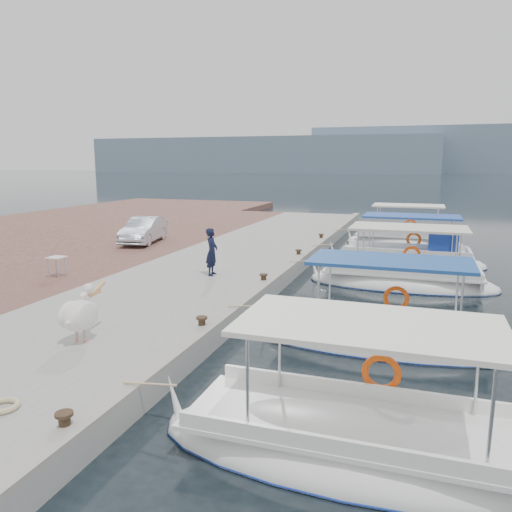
# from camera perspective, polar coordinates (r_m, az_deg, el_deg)

# --- Properties ---
(ground) EXTENTS (400.00, 400.00, 0.00)m
(ground) POSITION_cam_1_polar(r_m,az_deg,el_deg) (15.62, 0.41, -6.27)
(ground) COLOR black
(ground) RESTS_ON ground
(concrete_quay) EXTENTS (6.00, 40.00, 0.50)m
(concrete_quay) POSITION_cam_1_polar(r_m,az_deg,el_deg) (21.11, -3.11, -1.07)
(concrete_quay) COLOR gray
(concrete_quay) RESTS_ON ground
(quay_curb) EXTENTS (0.44, 40.00, 0.12)m
(quay_curb) POSITION_cam_1_polar(r_m,az_deg,el_deg) (20.21, 4.23, -0.73)
(quay_curb) COLOR gray
(quay_curb) RESTS_ON concrete_quay
(cobblestone_strip) EXTENTS (4.00, 40.00, 0.50)m
(cobblestone_strip) POSITION_cam_1_polar(r_m,az_deg,el_deg) (23.39, -14.58, -0.24)
(cobblestone_strip) COLOR brown
(cobblestone_strip) RESTS_ON ground
(distant_hills) EXTENTS (330.00, 60.00, 18.00)m
(distant_hills) POSITION_cam_1_polar(r_m,az_deg,el_deg) (217.15, 25.58, 10.54)
(distant_hills) COLOR slate
(distant_hills) RESTS_ON ground
(fishing_caique_a) EXTENTS (6.50, 2.32, 2.83)m
(fishing_caique_a) POSITION_cam_1_polar(r_m,az_deg,el_deg) (8.52, 11.11, -20.94)
(fishing_caique_a) COLOR white
(fishing_caique_a) RESTS_ON ground
(fishing_caique_b) EXTENTS (6.45, 2.13, 2.83)m
(fishing_caique_b) POSITION_cam_1_polar(r_m,az_deg,el_deg) (13.12, 14.00, -9.41)
(fishing_caique_b) COLOR white
(fishing_caique_b) RESTS_ON ground
(fishing_caique_c) EXTENTS (6.90, 2.50, 2.83)m
(fishing_caique_c) POSITION_cam_1_polar(r_m,az_deg,el_deg) (19.43, 16.26, -2.92)
(fishing_caique_c) COLOR white
(fishing_caique_c) RESTS_ON ground
(fishing_caique_d) EXTENTS (6.88, 2.32, 2.83)m
(fishing_caique_d) POSITION_cam_1_polar(r_m,az_deg,el_deg) (23.45, 16.95, -0.48)
(fishing_caique_d) COLOR white
(fishing_caique_d) RESTS_ON ground
(fishing_caique_e) EXTENTS (6.28, 2.38, 2.83)m
(fishing_caique_e) POSITION_cam_1_polar(r_m,az_deg,el_deg) (28.95, 16.50, 1.48)
(fishing_caique_e) COLOR white
(fishing_caique_e) RESTS_ON ground
(mooring_bollards) EXTENTS (0.28, 20.28, 0.33)m
(mooring_bollards) POSITION_cam_1_polar(r_m,az_deg,el_deg) (16.92, 0.87, -2.50)
(mooring_bollards) COLOR black
(mooring_bollards) RESTS_ON concrete_quay
(pelican) EXTENTS (0.65, 1.64, 1.27)m
(pelican) POSITION_cam_1_polar(r_m,az_deg,el_deg) (12.13, -19.47, -6.25)
(pelican) COLOR tan
(pelican) RESTS_ON concrete_quay
(fisherman) EXTENTS (0.48, 0.67, 1.72)m
(fisherman) POSITION_cam_1_polar(r_m,az_deg,el_deg) (18.08, -5.07, 0.48)
(fisherman) COLOR black
(fisherman) RESTS_ON concrete_quay
(parked_car) EXTENTS (2.14, 4.12, 1.29)m
(parked_car) POSITION_cam_1_polar(r_m,az_deg,el_deg) (25.97, -12.71, 2.91)
(parked_car) COLOR silver
(parked_car) RESTS_ON cobblestone_strip
(folding_table) EXTENTS (0.55, 0.55, 0.73)m
(folding_table) POSITION_cam_1_polar(r_m,az_deg,el_deg) (19.16, -21.82, -0.70)
(folding_table) COLOR silver
(folding_table) RESTS_ON cobblestone_strip
(rope_coil) EXTENTS (0.54, 0.54, 0.10)m
(rope_coil) POSITION_cam_1_polar(r_m,az_deg,el_deg) (9.68, -26.91, -15.04)
(rope_coil) COLOR #C6B284
(rope_coil) RESTS_ON concrete_quay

